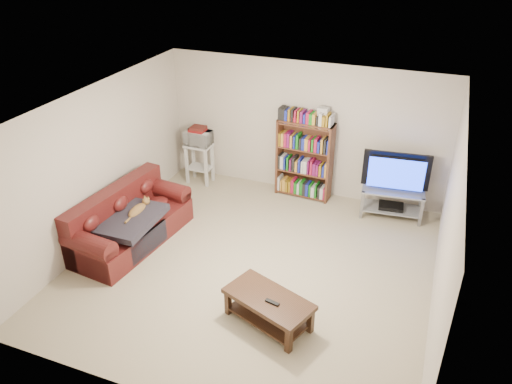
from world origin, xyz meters
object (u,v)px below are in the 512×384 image
at_px(coffee_table, 269,305).
at_px(bookshelf, 304,159).
at_px(sofa, 128,224).
at_px(tv_stand, 392,198).

bearing_deg(coffee_table, bookshelf, 119.42).
relative_size(sofa, bookshelf, 1.48).
distance_m(sofa, coffee_table, 2.80).
relative_size(tv_stand, bookshelf, 0.74).
bearing_deg(sofa, bookshelf, 55.03).
height_order(sofa, tv_stand, sofa).
height_order(sofa, coffee_table, sofa).
xyz_separation_m(coffee_table, bookshelf, (-0.52, 3.32, 0.46)).
bearing_deg(tv_stand, coffee_table, -114.88).
height_order(tv_stand, bookshelf, bookshelf).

